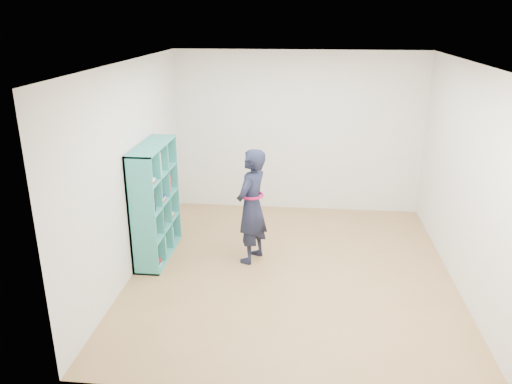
# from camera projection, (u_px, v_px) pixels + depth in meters

# --- Properties ---
(floor) EXTENTS (4.50, 4.50, 0.00)m
(floor) POSITION_uv_depth(u_px,v_px,m) (291.00, 271.00, 6.40)
(floor) COLOR olive
(floor) RESTS_ON ground
(ceiling) EXTENTS (4.50, 4.50, 0.00)m
(ceiling) POSITION_uv_depth(u_px,v_px,m) (297.00, 63.00, 5.52)
(ceiling) COLOR white
(ceiling) RESTS_ON wall_back
(wall_left) EXTENTS (0.02, 4.50, 2.60)m
(wall_left) POSITION_uv_depth(u_px,v_px,m) (132.00, 170.00, 6.15)
(wall_left) COLOR silver
(wall_left) RESTS_ON floor
(wall_right) EXTENTS (0.02, 4.50, 2.60)m
(wall_right) POSITION_uv_depth(u_px,v_px,m) (467.00, 180.00, 5.77)
(wall_right) COLOR silver
(wall_right) RESTS_ON floor
(wall_back) EXTENTS (4.00, 0.02, 2.60)m
(wall_back) POSITION_uv_depth(u_px,v_px,m) (298.00, 133.00, 8.07)
(wall_back) COLOR silver
(wall_back) RESTS_ON floor
(wall_front) EXTENTS (4.00, 0.02, 2.60)m
(wall_front) POSITION_uv_depth(u_px,v_px,m) (285.00, 262.00, 3.85)
(wall_front) COLOR silver
(wall_front) RESTS_ON floor
(bookshelf) EXTENTS (0.34, 1.16, 1.55)m
(bookshelf) POSITION_uv_depth(u_px,v_px,m) (153.00, 204.00, 6.58)
(bookshelf) COLOR teal
(bookshelf) RESTS_ON floor
(person) EXTENTS (0.55, 0.65, 1.53)m
(person) POSITION_uv_depth(u_px,v_px,m) (252.00, 206.00, 6.45)
(person) COLOR black
(person) RESTS_ON floor
(smartphone) EXTENTS (0.02, 0.08, 0.12)m
(smartphone) POSITION_uv_depth(u_px,v_px,m) (244.00, 195.00, 6.54)
(smartphone) COLOR silver
(smartphone) RESTS_ON person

